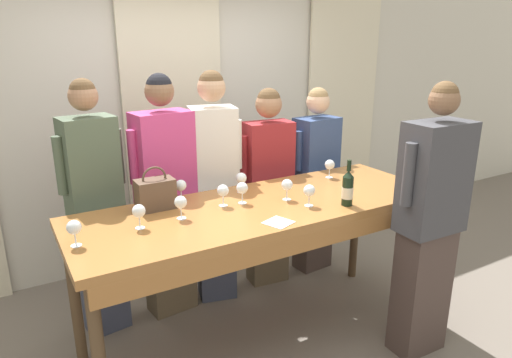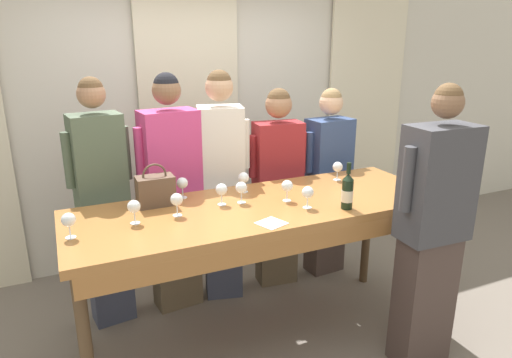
% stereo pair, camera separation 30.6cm
% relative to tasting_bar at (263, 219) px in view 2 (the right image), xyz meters
% --- Properties ---
extents(ground_plane, '(18.00, 18.00, 0.00)m').
position_rel_tasting_bar_xyz_m(ground_plane, '(0.00, 0.02, -0.94)').
color(ground_plane, '#70665B').
extents(wall_back, '(12.00, 0.06, 2.80)m').
position_rel_tasting_bar_xyz_m(wall_back, '(0.00, 1.68, 0.46)').
color(wall_back, beige).
rests_on(wall_back, ground_plane).
extents(curtain_panel_center, '(0.95, 0.03, 2.69)m').
position_rel_tasting_bar_xyz_m(curtain_panel_center, '(0.00, 1.61, 0.40)').
color(curtain_panel_center, beige).
rests_on(curtain_panel_center, ground_plane).
extents(curtain_panel_right, '(0.95, 0.03, 2.69)m').
position_rel_tasting_bar_xyz_m(curtain_panel_right, '(2.02, 1.61, 0.40)').
color(curtain_panel_right, beige).
rests_on(curtain_panel_right, ground_plane).
extents(tasting_bar, '(2.52, 0.88, 1.04)m').
position_rel_tasting_bar_xyz_m(tasting_bar, '(0.00, 0.00, 0.00)').
color(tasting_bar, '#9E6633').
rests_on(tasting_bar, ground_plane).
extents(wine_bottle, '(0.08, 0.08, 0.31)m').
position_rel_tasting_bar_xyz_m(wine_bottle, '(0.47, -0.27, 0.21)').
color(wine_bottle, black).
rests_on(wine_bottle, tasting_bar).
extents(handbag, '(0.24, 0.15, 0.28)m').
position_rel_tasting_bar_xyz_m(handbag, '(-0.64, 0.30, 0.20)').
color(handbag, brown).
rests_on(handbag, tasting_bar).
extents(wine_glass_front_left, '(0.08, 0.08, 0.15)m').
position_rel_tasting_bar_xyz_m(wine_glass_front_left, '(0.18, 0.01, 0.20)').
color(wine_glass_front_left, white).
rests_on(wine_glass_front_left, tasting_bar).
extents(wine_glass_front_mid, '(0.08, 0.08, 0.15)m').
position_rel_tasting_bar_xyz_m(wine_glass_front_mid, '(-1.19, -0.03, 0.20)').
color(wine_glass_front_mid, white).
rests_on(wine_glass_front_mid, tasting_bar).
extents(wine_glass_front_right, '(0.08, 0.08, 0.15)m').
position_rel_tasting_bar_xyz_m(wine_glass_front_right, '(-0.56, 0.05, 0.20)').
color(wine_glass_front_right, white).
rests_on(wine_glass_front_right, tasting_bar).
extents(wine_glass_center_left, '(0.08, 0.08, 0.15)m').
position_rel_tasting_bar_xyz_m(wine_glass_center_left, '(-0.01, 0.30, 0.20)').
color(wine_glass_center_left, white).
rests_on(wine_glass_center_left, tasting_bar).
extents(wine_glass_center_mid, '(0.08, 0.08, 0.15)m').
position_rel_tasting_bar_xyz_m(wine_glass_center_mid, '(-0.11, 0.10, 0.20)').
color(wine_glass_center_mid, white).
rests_on(wine_glass_center_mid, tasting_bar).
extents(wine_glass_center_right, '(0.08, 0.08, 0.15)m').
position_rel_tasting_bar_xyz_m(wine_glass_center_right, '(-0.24, 0.12, 0.20)').
color(wine_glass_center_right, white).
rests_on(wine_glass_center_right, tasting_bar).
extents(wine_glass_back_left, '(0.08, 0.08, 0.15)m').
position_rel_tasting_bar_xyz_m(wine_glass_back_left, '(-0.44, 0.36, 0.20)').
color(wine_glass_back_left, white).
rests_on(wine_glass_back_left, tasting_bar).
extents(wine_glass_back_mid, '(0.08, 0.08, 0.15)m').
position_rel_tasting_bar_xyz_m(wine_glass_back_mid, '(0.24, -0.16, 0.20)').
color(wine_glass_back_mid, white).
rests_on(wine_glass_back_mid, tasting_bar).
extents(wine_glass_back_right, '(0.08, 0.08, 0.15)m').
position_rel_tasting_bar_xyz_m(wine_glass_back_right, '(-0.83, 0.03, 0.20)').
color(wine_glass_back_right, white).
rests_on(wine_glass_back_right, tasting_bar).
extents(wine_glass_near_host, '(0.08, 0.08, 0.15)m').
position_rel_tasting_bar_xyz_m(wine_glass_near_host, '(0.76, 0.27, 0.20)').
color(wine_glass_near_host, white).
rests_on(wine_glass_near_host, tasting_bar).
extents(napkin, '(0.19, 0.19, 0.00)m').
position_rel_tasting_bar_xyz_m(napkin, '(-0.09, -0.30, 0.10)').
color(napkin, white).
rests_on(napkin, tasting_bar).
extents(guest_olive_jacket, '(0.46, 0.28, 1.86)m').
position_rel_tasting_bar_xyz_m(guest_olive_jacket, '(-0.94, 0.73, 0.02)').
color(guest_olive_jacket, '#383D51').
rests_on(guest_olive_jacket, ground_plane).
extents(guest_pink_top, '(0.53, 0.29, 1.87)m').
position_rel_tasting_bar_xyz_m(guest_pink_top, '(-0.43, 0.73, 0.02)').
color(guest_pink_top, brown).
rests_on(guest_pink_top, ground_plane).
extents(guest_cream_sweater, '(0.46, 0.35, 1.88)m').
position_rel_tasting_bar_xyz_m(guest_cream_sweater, '(-0.03, 0.73, 0.03)').
color(guest_cream_sweater, '#383D51').
rests_on(guest_cream_sweater, ground_plane).
extents(guest_striped_shirt, '(0.51, 0.27, 1.72)m').
position_rel_tasting_bar_xyz_m(guest_striped_shirt, '(0.48, 0.73, -0.04)').
color(guest_striped_shirt, brown).
rests_on(guest_striped_shirt, ground_plane).
extents(guest_navy_coat, '(0.49, 0.28, 1.70)m').
position_rel_tasting_bar_xyz_m(guest_navy_coat, '(0.98, 0.73, -0.07)').
color(guest_navy_coat, '#473833').
rests_on(guest_navy_coat, ground_plane).
extents(host_pouring, '(0.54, 0.26, 1.86)m').
position_rel_tasting_bar_xyz_m(host_pouring, '(0.88, -0.61, -0.00)').
color(host_pouring, '#473833').
rests_on(host_pouring, ground_plane).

